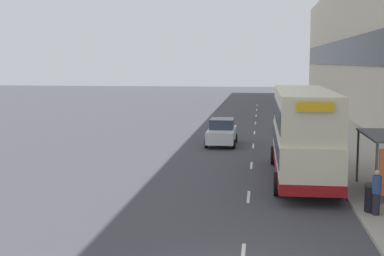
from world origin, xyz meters
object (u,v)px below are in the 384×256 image
at_px(pedestrian_2, 377,192).
at_px(litter_bin, 372,198).
at_px(car_0, 222,132).
at_px(double_decker_bus_near, 303,132).

height_order(pedestrian_2, litter_bin, pedestrian_2).
bearing_deg(pedestrian_2, car_0, 112.24).
xyz_separation_m(car_0, litter_bin, (6.69, -16.18, -0.21)).
bearing_deg(litter_bin, pedestrian_2, -78.31).
distance_m(pedestrian_2, litter_bin, 0.49).
bearing_deg(pedestrian_2, double_decker_bus_near, 108.89).
bearing_deg(double_decker_bus_near, litter_bin, -70.68).
distance_m(double_decker_bus_near, litter_bin, 6.48).
bearing_deg(car_0, pedestrian_2, 112.24).
distance_m(double_decker_bus_near, car_0, 11.34).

